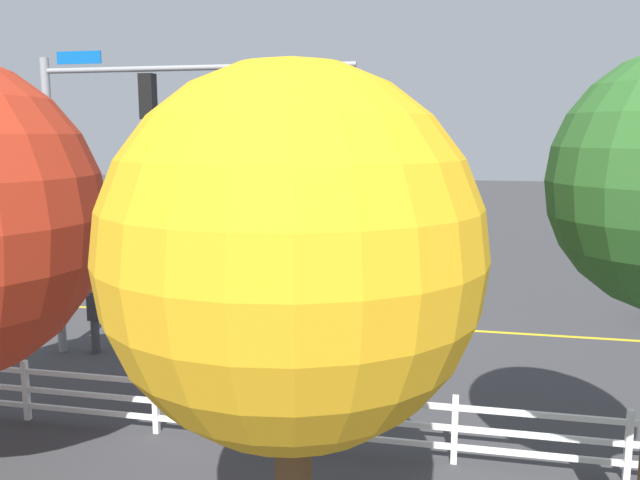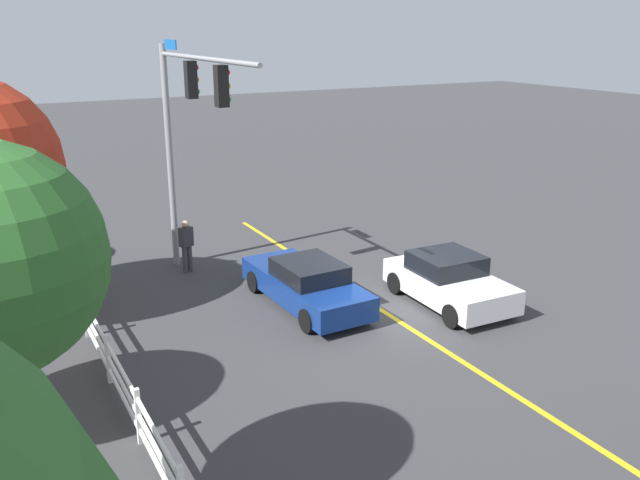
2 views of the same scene
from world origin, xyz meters
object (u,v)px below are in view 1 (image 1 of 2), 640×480
(car_1, at_px, (286,314))
(pedestrian, at_px, (94,315))
(car_3, at_px, (371,285))
(tree_2, at_px, (292,257))

(car_1, xyz_separation_m, pedestrian, (4.25, 2.05, 0.28))
(car_3, xyz_separation_m, tree_2, (-1.07, 13.74, 3.48))
(car_1, relative_size, tree_2, 0.80)
(tree_2, bearing_deg, car_3, -85.56)
(tree_2, bearing_deg, car_1, -74.44)
(car_3, height_order, pedestrian, pedestrian)
(car_3, xyz_separation_m, pedestrian, (6.01, 5.65, 0.26))
(pedestrian, bearing_deg, car_3, 22.85)
(pedestrian, bearing_deg, car_1, 5.39)
(car_1, height_order, tree_2, tree_2)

